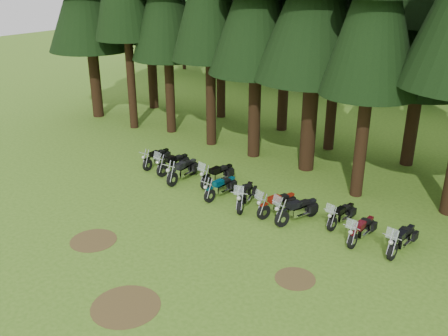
{
  "coord_description": "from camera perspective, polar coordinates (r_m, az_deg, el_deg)",
  "views": [
    {
      "loc": [
        11.16,
        -12.34,
        9.97
      ],
      "look_at": [
        -1.94,
        5.0,
        1.0
      ],
      "focal_mm": 40.0,
      "sensor_mm": 36.0,
      "label": 1
    }
  ],
  "objects": [
    {
      "name": "motorcycle_1",
      "position": [
        25.56,
        -5.83,
        0.49
      ],
      "size": [
        0.51,
        2.24,
        1.4
      ],
      "rotation": [
        0.0,
        0.0,
        -0.09
      ],
      "color": "black",
      "rests_on": "ground"
    },
    {
      "name": "decid_1",
      "position": [
        46.97,
        1.67,
        17.37
      ],
      "size": [
        7.91,
        7.69,
        9.88
      ],
      "color": "#301D10",
      "rests_on": "ground"
    },
    {
      "name": "dirt_patch_0",
      "position": [
        20.17,
        -14.69,
        -8.0
      ],
      "size": [
        1.8,
        1.8,
        0.01
      ],
      "primitive_type": "cylinder",
      "color": "#4C3D1E",
      "rests_on": "ground"
    },
    {
      "name": "decid_3",
      "position": [
        41.06,
        14.43,
        14.12
      ],
      "size": [
        6.12,
        5.95,
        7.65
      ],
      "color": "#301D10",
      "rests_on": "ground"
    },
    {
      "name": "dirt_patch_1",
      "position": [
        17.56,
        8.13,
        -12.4
      ],
      "size": [
        1.4,
        1.4,
        0.01
      ],
      "primitive_type": "cylinder",
      "color": "#4C3D1E",
      "rests_on": "ground"
    },
    {
      "name": "motorcycle_6",
      "position": [
        21.35,
        6.08,
        -4.14
      ],
      "size": [
        0.89,
        2.18,
        1.39
      ],
      "rotation": [
        0.0,
        0.0,
        -0.29
      ],
      "color": "black",
      "rests_on": "ground"
    },
    {
      "name": "dirt_patch_2",
      "position": [
        16.49,
        -11.16,
        -15.24
      ],
      "size": [
        2.2,
        2.2,
        0.01
      ],
      "primitive_type": "cylinder",
      "color": "#4C3D1E",
      "rests_on": "ground"
    },
    {
      "name": "pine_back_4",
      "position": [
        26.62,
        22.52,
        17.13
      ],
      "size": [
        4.94,
        4.94,
        13.78
      ],
      "color": "#301D10",
      "rests_on": "ground"
    },
    {
      "name": "decid_4",
      "position": [
        40.22,
        23.52,
        12.63
      ],
      "size": [
        5.93,
        5.76,
        7.41
      ],
      "color": "#301D10",
      "rests_on": "ground"
    },
    {
      "name": "motorcycle_7",
      "position": [
        20.86,
        8.34,
        -4.85
      ],
      "size": [
        1.05,
        2.3,
        1.47
      ],
      "rotation": [
        0.0,
        0.0,
        -0.34
      ],
      "color": "black",
      "rests_on": "ground"
    },
    {
      "name": "motorcycle_10",
      "position": [
        19.74,
        19.62,
        -7.79
      ],
      "size": [
        0.48,
        2.22,
        1.4
      ],
      "rotation": [
        0.0,
        0.0,
        -0.08
      ],
      "color": "black",
      "rests_on": "ground"
    },
    {
      "name": "motorcycle_8",
      "position": [
        20.98,
        13.24,
        -5.28
      ],
      "size": [
        0.47,
        2.02,
        1.27
      ],
      "rotation": [
        0.0,
        0.0,
        -0.1
      ],
      "color": "black",
      "rests_on": "ground"
    },
    {
      "name": "motorcycle_9",
      "position": [
        20.01,
        15.42,
        -6.89
      ],
      "size": [
        0.41,
        2.11,
        1.33
      ],
      "rotation": [
        0.0,
        0.0,
        -0.04
      ],
      "color": "black",
      "rests_on": "ground"
    },
    {
      "name": "motorcycle_0",
      "position": [
        26.47,
        -7.68,
        1.12
      ],
      "size": [
        0.35,
        2.12,
        0.86
      ],
      "rotation": [
        0.0,
        0.0,
        0.06
      ],
      "color": "black",
      "rests_on": "ground"
    },
    {
      "name": "decid_2",
      "position": [
        43.23,
        7.1,
        15.61
      ],
      "size": [
        6.72,
        6.53,
        8.4
      ],
      "color": "#301D10",
      "rests_on": "ground"
    },
    {
      "name": "motorcycle_3",
      "position": [
        24.02,
        -0.74,
        -0.83
      ],
      "size": [
        0.53,
        2.32,
        1.45
      ],
      "rotation": [
        0.0,
        0.0,
        -0.09
      ],
      "color": "black",
      "rests_on": "ground"
    },
    {
      "name": "decid_0",
      "position": [
        50.37,
        -4.63,
        17.72
      ],
      "size": [
        8.0,
        7.78,
        10.0
      ],
      "color": "#301D10",
      "rests_on": "ground"
    },
    {
      "name": "motorcycle_4",
      "position": [
        22.79,
        -0.35,
        -2.29
      ],
      "size": [
        0.37,
        2.12,
        0.86
      ],
      "rotation": [
        0.0,
        0.0,
        -0.09
      ],
      "color": "black",
      "rests_on": "ground"
    },
    {
      "name": "motorcycle_2",
      "position": [
        24.58,
        -4.73,
        -0.33
      ],
      "size": [
        0.4,
        2.38,
        0.97
      ],
      "rotation": [
        0.0,
        0.0,
        0.07
      ],
      "color": "black",
      "rests_on": "ground"
    },
    {
      "name": "motorcycle_5",
      "position": [
        21.93,
        2.43,
        -3.22
      ],
      "size": [
        1.05,
        2.25,
        1.45
      ],
      "rotation": [
        0.0,
        0.0,
        0.35
      ],
      "color": "black",
      "rests_on": "ground"
    },
    {
      "name": "ground",
      "position": [
        19.4,
        -4.39,
        -8.58
      ],
      "size": [
        120.0,
        120.0,
        0.0
      ],
      "primitive_type": "plane",
      "color": "#406C1C",
      "rests_on": "ground"
    }
  ]
}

